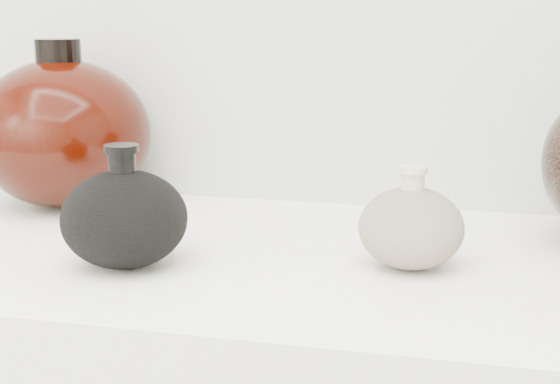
# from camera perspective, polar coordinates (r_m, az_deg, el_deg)

# --- Properties ---
(black_gourd_vase) EXTENTS (0.16, 0.16, 0.13)m
(black_gourd_vase) POSITION_cam_1_polar(r_m,az_deg,el_deg) (0.86, -11.31, -1.86)
(black_gourd_vase) COLOR black
(black_gourd_vase) RESTS_ON display_counter
(cream_gourd_vase) EXTENTS (0.14, 0.14, 0.11)m
(cream_gourd_vase) POSITION_cam_1_polar(r_m,az_deg,el_deg) (0.85, 9.56, -2.54)
(cream_gourd_vase) COLOR beige
(cream_gourd_vase) RESTS_ON display_counter
(left_round_pot) EXTENTS (0.32, 0.32, 0.24)m
(left_round_pot) POSITION_cam_1_polar(r_m,az_deg,el_deg) (1.15, -15.58, 4.19)
(left_round_pot) COLOR black
(left_round_pot) RESTS_ON display_counter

